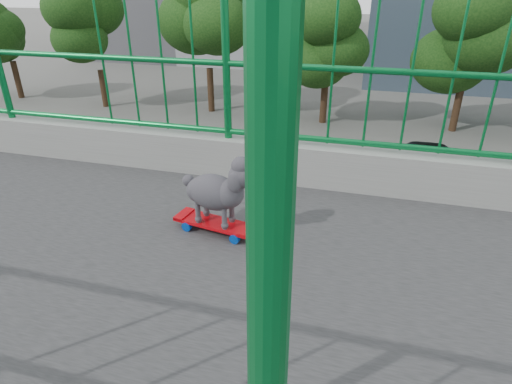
{
  "coord_description": "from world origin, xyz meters",
  "views": [
    {
      "loc": [
        1.53,
        -0.97,
        8.38
      ],
      "look_at": [
        -1.28,
        -1.75,
        6.92
      ],
      "focal_mm": 29.89,
      "sensor_mm": 36.0,
      "label": 1
    }
  ],
  "objects_px": {
    "car_1": "(148,233)",
    "car_2": "(164,191)",
    "car_3": "(289,172)",
    "car_4": "(435,159)",
    "car_0": "(193,318)",
    "skateboard": "(216,224)",
    "poodle": "(218,190)"
  },
  "relations": [
    {
      "from": "car_4",
      "to": "car_0",
      "type": "bearing_deg",
      "value": 151.53
    },
    {
      "from": "skateboard",
      "to": "car_3",
      "type": "xyz_separation_m",
      "value": [
        -15.05,
        -2.39,
        -6.34
      ]
    },
    {
      "from": "poodle",
      "to": "car_4",
      "type": "bearing_deg",
      "value": 177.11
    },
    {
      "from": "car_0",
      "to": "car_2",
      "type": "bearing_deg",
      "value": -148.01
    },
    {
      "from": "car_2",
      "to": "car_3",
      "type": "bearing_deg",
      "value": -54.73
    },
    {
      "from": "car_4",
      "to": "car_1",
      "type": "bearing_deg",
      "value": 134.02
    },
    {
      "from": "poodle",
      "to": "car_1",
      "type": "xyz_separation_m",
      "value": [
        -8.66,
        -5.94,
        -6.49
      ]
    },
    {
      "from": "car_0",
      "to": "car_1",
      "type": "bearing_deg",
      "value": -136.92
    },
    {
      "from": "car_3",
      "to": "car_0",
      "type": "bearing_deg",
      "value": 176.86
    },
    {
      "from": "car_1",
      "to": "car_3",
      "type": "bearing_deg",
      "value": 151.2
    },
    {
      "from": "car_2",
      "to": "car_0",
      "type": "bearing_deg",
      "value": -148.01
    },
    {
      "from": "skateboard",
      "to": "car_0",
      "type": "relative_size",
      "value": 0.14
    },
    {
      "from": "car_2",
      "to": "car_4",
      "type": "xyz_separation_m",
      "value": [
        -6.4,
        10.94,
        0.07
      ]
    },
    {
      "from": "skateboard",
      "to": "car_2",
      "type": "distance_m",
      "value": 15.12
    },
    {
      "from": "car_0",
      "to": "car_2",
      "type": "relative_size",
      "value": 0.76
    },
    {
      "from": "poodle",
      "to": "skateboard",
      "type": "bearing_deg",
      "value": -90.0
    },
    {
      "from": "car_1",
      "to": "car_2",
      "type": "height_order",
      "value": "car_1"
    },
    {
      "from": "car_3",
      "to": "skateboard",
      "type": "bearing_deg",
      "value": -170.97
    },
    {
      "from": "car_0",
      "to": "car_4",
      "type": "bearing_deg",
      "value": 151.53
    },
    {
      "from": "car_3",
      "to": "car_4",
      "type": "relative_size",
      "value": 1.05
    },
    {
      "from": "car_3",
      "to": "car_4",
      "type": "bearing_deg",
      "value": -63.49
    },
    {
      "from": "car_0",
      "to": "car_3",
      "type": "height_order",
      "value": "car_3"
    },
    {
      "from": "poodle",
      "to": "car_4",
      "type": "relative_size",
      "value": 0.11
    },
    {
      "from": "skateboard",
      "to": "car_0",
      "type": "xyz_separation_m",
      "value": [
        -5.45,
        -2.92,
        -6.39
      ]
    },
    {
      "from": "poodle",
      "to": "car_0",
      "type": "height_order",
      "value": "poodle"
    },
    {
      "from": "poodle",
      "to": "car_1",
      "type": "height_order",
      "value": "poodle"
    },
    {
      "from": "skateboard",
      "to": "car_4",
      "type": "bearing_deg",
      "value": 177.03
    },
    {
      "from": "car_1",
      "to": "car_2",
      "type": "distance_m",
      "value": 3.36
    },
    {
      "from": "skateboard",
      "to": "car_4",
      "type": "height_order",
      "value": "skateboard"
    },
    {
      "from": "car_4",
      "to": "car_3",
      "type": "bearing_deg",
      "value": 116.51
    },
    {
      "from": "car_4",
      "to": "car_2",
      "type": "bearing_deg",
      "value": 120.33
    },
    {
      "from": "skateboard",
      "to": "car_3",
      "type": "height_order",
      "value": "skateboard"
    }
  ]
}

